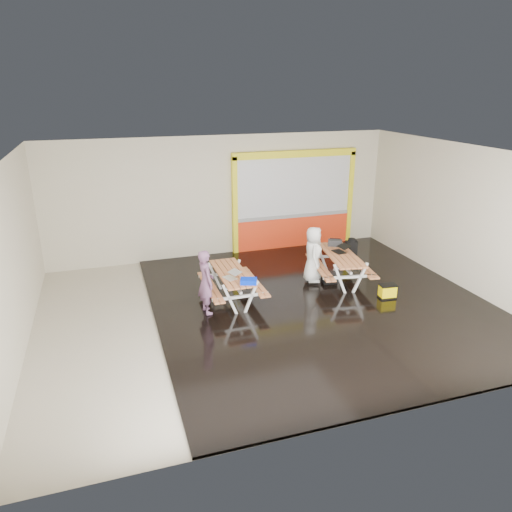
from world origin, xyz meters
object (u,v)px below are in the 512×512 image
object	(u,v)px
picnic_table_left	(232,279)
fluke_bag	(387,291)
laptop_right	(341,250)
backpack	(351,248)
blue_pouch	(249,281)
dark_case	(329,280)
laptop_left	(232,276)
person_right	(313,254)
toolbox	(335,243)
picnic_table_right	(341,261)
person_left	(206,282)

from	to	relation	value
picnic_table_left	fluke_bag	distance (m)	3.68
laptop_right	backpack	bearing A→B (deg)	36.63
laptop_right	blue_pouch	bearing A→B (deg)	-157.75
dark_case	laptop_left	bearing A→B (deg)	-168.39
person_right	backpack	bearing A→B (deg)	-52.24
backpack	toolbox	bearing A→B (deg)	169.56
picnic_table_left	toolbox	distance (m)	3.21
picnic_table_left	person_right	world-z (taller)	person_right
picnic_table_left	person_right	distance (m)	2.25
laptop_right	person_right	bearing A→B (deg)	-176.67
laptop_left	picnic_table_right	bearing A→B (deg)	10.98
picnic_table_right	dark_case	distance (m)	0.57
laptop_right	picnic_table_left	bearing A→B (deg)	-172.09
toolbox	fluke_bag	xyz separation A→B (m)	(0.45, -1.91, -0.65)
person_left	laptop_right	world-z (taller)	person_left
picnic_table_left	backpack	bearing A→B (deg)	12.87
picnic_table_right	laptop_left	size ratio (longest dim) A/B	5.02
person_left	backpack	size ratio (longest dim) A/B	2.86
laptop_right	fluke_bag	bearing A→B (deg)	-70.12
laptop_left	laptop_right	size ratio (longest dim) A/B	0.98
picnic_table_left	backpack	xyz separation A→B (m)	(3.52, 0.80, 0.13)
picnic_table_right	laptop_left	bearing A→B (deg)	-169.02
laptop_left	dark_case	xyz separation A→B (m)	(2.72, 0.56, -0.68)
person_left	blue_pouch	world-z (taller)	person_left
person_left	backpack	xyz separation A→B (m)	(4.23, 1.26, -0.07)
picnic_table_left	blue_pouch	world-z (taller)	blue_pouch
person_left	fluke_bag	world-z (taller)	person_left
person_left	laptop_right	bearing A→B (deg)	-83.61
picnic_table_right	toolbox	world-z (taller)	toolbox
person_right	blue_pouch	size ratio (longest dim) A/B	4.01
backpack	dark_case	size ratio (longest dim) A/B	1.42
dark_case	laptop_right	bearing A→B (deg)	26.51
backpack	fluke_bag	size ratio (longest dim) A/B	1.22
dark_case	person_right	bearing A→B (deg)	161.63
laptop_left	backpack	bearing A→B (deg)	17.40
backpack	dark_case	distance (m)	1.22
picnic_table_left	blue_pouch	xyz separation A→B (m)	(0.18, -0.74, 0.23)
person_left	dark_case	bearing A→B (deg)	-85.22
picnic_table_right	laptop_right	xyz separation A→B (m)	(0.07, 0.16, 0.24)
person_right	laptop_right	bearing A→B (deg)	-67.18
laptop_right	blue_pouch	distance (m)	3.05
laptop_left	fluke_bag	size ratio (longest dim) A/B	1.03
picnic_table_left	dark_case	xyz separation A→B (m)	(2.63, 0.23, -0.46)
person_right	blue_pouch	xyz separation A→B (m)	(-2.03, -1.11, -0.02)
toolbox	dark_case	bearing A→B (deg)	-124.17
laptop_right	backpack	world-z (taller)	backpack
picnic_table_right	person_right	distance (m)	0.76
blue_pouch	fluke_bag	distance (m)	3.40
picnic_table_left	fluke_bag	xyz separation A→B (m)	(3.52, -1.02, -0.36)
laptop_right	person_left	bearing A→B (deg)	-166.75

